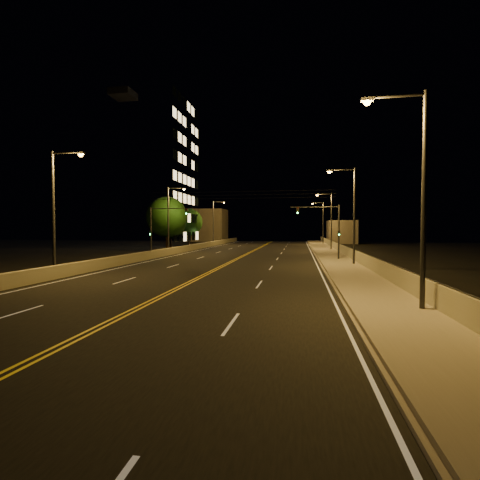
% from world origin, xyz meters
% --- Properties ---
extents(ground, '(160.00, 160.00, 0.00)m').
position_xyz_m(ground, '(0.00, 0.00, 0.00)').
color(ground, black).
rests_on(ground, ground).
extents(road, '(18.00, 120.00, 0.02)m').
position_xyz_m(road, '(0.00, 20.00, 0.01)').
color(road, black).
rests_on(road, ground).
extents(sidewalk, '(3.60, 120.00, 0.30)m').
position_xyz_m(sidewalk, '(10.80, 20.00, 0.15)').
color(sidewalk, gray).
rests_on(sidewalk, ground).
extents(curb, '(0.14, 120.00, 0.15)m').
position_xyz_m(curb, '(8.93, 20.00, 0.07)').
color(curb, gray).
rests_on(curb, ground).
extents(parapet_wall, '(0.30, 120.00, 1.00)m').
position_xyz_m(parapet_wall, '(12.45, 20.00, 0.80)').
color(parapet_wall, '#9D9782').
rests_on(parapet_wall, sidewalk).
extents(jersey_barrier, '(0.45, 120.00, 0.92)m').
position_xyz_m(jersey_barrier, '(-9.70, 20.00, 0.46)').
color(jersey_barrier, '#9D9782').
rests_on(jersey_barrier, ground).
extents(distant_building_right, '(6.00, 10.00, 5.21)m').
position_xyz_m(distant_building_right, '(16.50, 72.27, 2.61)').
color(distant_building_right, gray).
rests_on(distant_building_right, ground).
extents(distant_building_left, '(8.00, 8.00, 8.32)m').
position_xyz_m(distant_building_left, '(-16.00, 76.73, 4.16)').
color(distant_building_left, gray).
rests_on(distant_building_left, ground).
extents(parapet_rail, '(0.06, 120.00, 0.06)m').
position_xyz_m(parapet_rail, '(12.45, 20.00, 1.33)').
color(parapet_rail, black).
rests_on(parapet_rail, parapet_wall).
extents(lane_markings, '(17.32, 116.00, 0.00)m').
position_xyz_m(lane_markings, '(0.00, 19.93, 0.02)').
color(lane_markings, silver).
rests_on(lane_markings, road).
extents(streetlight_0, '(2.55, 0.28, 8.90)m').
position_xyz_m(streetlight_0, '(11.52, 3.94, 5.16)').
color(streetlight_0, '#2D2D33').
rests_on(streetlight_0, ground).
extents(streetlight_1, '(2.55, 0.28, 8.90)m').
position_xyz_m(streetlight_1, '(11.52, 21.63, 5.16)').
color(streetlight_1, '#2D2D33').
rests_on(streetlight_1, ground).
extents(streetlight_2, '(2.55, 0.28, 8.90)m').
position_xyz_m(streetlight_2, '(11.52, 44.23, 5.16)').
color(streetlight_2, '#2D2D33').
rests_on(streetlight_2, ground).
extents(streetlight_3, '(2.55, 0.28, 8.90)m').
position_xyz_m(streetlight_3, '(11.52, 63.21, 5.16)').
color(streetlight_3, '#2D2D33').
rests_on(streetlight_3, ground).
extents(streetlight_4, '(2.55, 0.28, 8.90)m').
position_xyz_m(streetlight_4, '(-9.92, 11.11, 5.16)').
color(streetlight_4, '#2D2D33').
rests_on(streetlight_4, ground).
extents(streetlight_5, '(2.55, 0.28, 8.90)m').
position_xyz_m(streetlight_5, '(-9.92, 32.89, 5.16)').
color(streetlight_5, '#2D2D33').
rests_on(streetlight_5, ground).
extents(streetlight_6, '(2.55, 0.28, 8.90)m').
position_xyz_m(streetlight_6, '(-9.92, 57.29, 5.16)').
color(streetlight_6, '#2D2D33').
rests_on(streetlight_6, ground).
extents(traffic_signal_right, '(5.11, 0.31, 5.92)m').
position_xyz_m(traffic_signal_right, '(9.98, 26.54, 3.76)').
color(traffic_signal_right, '#2D2D33').
rests_on(traffic_signal_right, ground).
extents(traffic_signal_left, '(5.11, 0.31, 5.92)m').
position_xyz_m(traffic_signal_left, '(-8.78, 26.54, 3.76)').
color(traffic_signal_left, '#2D2D33').
rests_on(traffic_signal_left, ground).
extents(overhead_wires, '(22.00, 0.03, 0.83)m').
position_xyz_m(overhead_wires, '(0.00, 29.50, 7.40)').
color(overhead_wires, black).
extents(building_tower, '(24.00, 15.00, 28.40)m').
position_xyz_m(building_tower, '(-24.78, 48.47, 13.63)').
color(building_tower, gray).
rests_on(building_tower, ground).
extents(tree_0, '(6.02, 6.02, 8.16)m').
position_xyz_m(tree_0, '(-12.48, 38.12, 5.15)').
color(tree_0, black).
rests_on(tree_0, ground).
extents(tree_1, '(4.89, 4.89, 6.62)m').
position_xyz_m(tree_1, '(-14.40, 44.57, 4.17)').
color(tree_1, black).
rests_on(tree_1, ground).
extents(tree_2, '(5.46, 5.46, 7.39)m').
position_xyz_m(tree_2, '(-14.86, 55.80, 4.66)').
color(tree_2, black).
rests_on(tree_2, ground).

